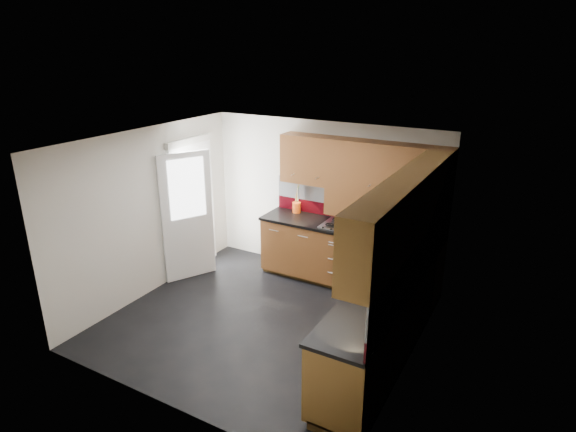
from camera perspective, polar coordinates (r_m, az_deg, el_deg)
The scene contains 14 objects.
room at distance 5.86m, azimuth -3.14°, elevation 0.14°, with size 4.00×3.80×2.64m.
base_cabinets at distance 6.45m, azimuth 8.64°, elevation -8.46°, with size 2.70×3.20×0.95m.
countertop at distance 6.23m, azimuth 8.71°, elevation -4.58°, with size 2.72×3.22×0.04m.
backsplash at distance 6.25m, azimuth 11.48°, elevation -1.80°, with size 2.70×3.20×0.54m.
upper_cabinets at distance 5.93m, azimuth 11.02°, elevation 3.48°, with size 2.50×3.20×0.72m.
extractor_hood at distance 7.12m, azimuth 7.03°, elevation 1.74°, with size 0.60×0.33×0.40m, color #5F2E15.
glass_cabinet at distance 6.07m, azimuth 16.20°, elevation 3.68°, with size 0.32×0.80×0.66m.
back_door at distance 7.60m, azimuth -11.44°, elevation 0.70°, with size 0.42×1.19×2.04m.
gas_hob at distance 7.08m, azimuth 6.41°, elevation -1.12°, with size 0.57×0.51×0.04m.
utensil_pot at distance 7.59m, azimuth 1.04°, elevation 1.16°, with size 0.13×0.13×0.48m.
toaster at distance 6.83m, azimuth 14.94°, elevation -1.83°, with size 0.30×0.25×0.19m.
food_processor at distance 5.76m, azimuth 13.13°, elevation -5.35°, with size 0.17×0.17×0.29m.
paper_towel at distance 5.43m, azimuth 12.48°, elevation -7.00°, with size 0.12×0.12×0.25m, color white.
orange_cloth at distance 6.41m, azimuth 14.41°, elevation -4.02°, with size 0.13×0.11×0.01m, color #F4491B.
Camera 1 is at (2.98, -4.65, 3.47)m, focal length 30.00 mm.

